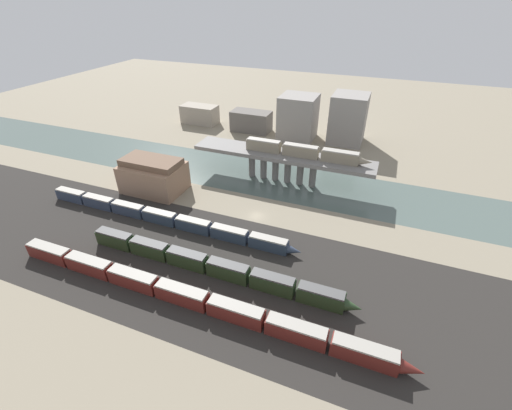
% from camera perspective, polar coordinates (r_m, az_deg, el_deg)
% --- Properties ---
extents(ground_plane, '(400.00, 400.00, 0.00)m').
position_cam_1_polar(ground_plane, '(99.18, 0.08, -1.85)').
color(ground_plane, gray).
extents(railbed_yard, '(280.00, 42.00, 0.01)m').
position_cam_1_polar(railbed_yard, '(82.17, -6.12, -10.68)').
color(railbed_yard, '#282623').
rests_on(railbed_yard, ground).
extents(river_water, '(320.00, 25.79, 0.01)m').
position_cam_1_polar(river_water, '(118.02, 4.19, 4.10)').
color(river_water, '#4C5B56').
rests_on(river_water, ground).
extents(bridge, '(60.33, 9.98, 10.06)m').
position_cam_1_polar(bridge, '(114.38, 4.36, 7.69)').
color(bridge, slate).
rests_on(bridge, ground).
extents(train_on_bridge, '(40.64, 2.80, 3.79)m').
position_cam_1_polar(train_on_bridge, '(111.14, 8.10, 8.82)').
color(train_on_bridge, gray).
rests_on(train_on_bridge, bridge).
extents(train_yard_near, '(89.87, 2.97, 3.72)m').
position_cam_1_polar(train_yard_near, '(74.76, -11.27, -14.75)').
color(train_yard_near, '#5B1E19').
rests_on(train_yard_near, ground).
extents(train_yard_mid, '(66.24, 2.87, 4.05)m').
position_cam_1_polar(train_yard_mid, '(80.37, -7.41, -10.05)').
color(train_yard_mid, '#23381E').
rests_on(train_yard_mid, ground).
extents(train_yard_far, '(78.26, 2.64, 3.47)m').
position_cam_1_polar(train_yard_far, '(98.94, -15.17, -2.06)').
color(train_yard_far, '#2D384C').
rests_on(train_yard_far, ground).
extents(warehouse_building, '(18.91, 13.13, 10.95)m').
position_cam_1_polar(warehouse_building, '(114.56, -16.72, 4.74)').
color(warehouse_building, '#937056').
rests_on(warehouse_building, ground).
extents(city_block_far_left, '(17.13, 8.65, 8.51)m').
position_cam_1_polar(city_block_far_left, '(172.85, -9.36, 14.69)').
color(city_block_far_left, gray).
rests_on(city_block_far_left, ground).
extents(city_block_left, '(17.73, 9.03, 9.04)m').
position_cam_1_polar(city_block_left, '(160.26, -0.81, 13.78)').
color(city_block_left, '#605B56').
rests_on(city_block_left, ground).
extents(city_block_center, '(14.92, 14.46, 18.45)m').
position_cam_1_polar(city_block_center, '(151.29, 7.01, 14.28)').
color(city_block_center, gray).
rests_on(city_block_center, ground).
extents(city_block_right, '(14.05, 14.75, 19.99)m').
position_cam_1_polar(city_block_right, '(151.08, 15.09, 13.71)').
color(city_block_right, gray).
rests_on(city_block_right, ground).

